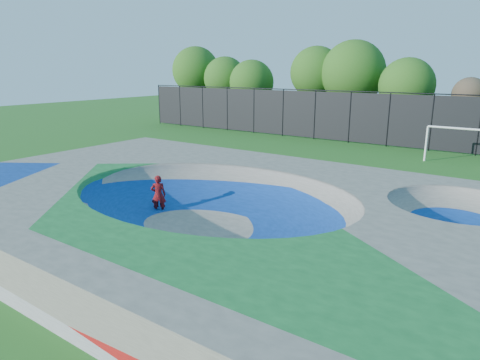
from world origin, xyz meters
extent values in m
plane|color=#1E5A19|center=(0.00, 0.00, 0.00)|extent=(120.00, 120.00, 0.00)
cube|color=gray|center=(0.00, 0.00, 0.75)|extent=(22.00, 14.00, 1.50)
imported|color=red|center=(-2.80, 0.10, 0.81)|extent=(0.70, 0.68, 1.62)
cube|color=black|center=(-2.80, 0.10, 0.03)|extent=(0.74, 0.67, 0.05)
cylinder|color=white|center=(3.58, 17.16, 1.11)|extent=(0.12, 0.12, 2.21)
cylinder|color=white|center=(5.24, 17.16, 2.21)|extent=(3.32, 0.12, 0.12)
cylinder|color=black|center=(-24.00, 21.00, 2.00)|extent=(0.09, 0.09, 4.00)
cylinder|color=black|center=(-21.00, 21.00, 2.00)|extent=(0.09, 0.09, 4.00)
cylinder|color=black|center=(-18.00, 21.00, 2.00)|extent=(0.09, 0.09, 4.00)
cylinder|color=black|center=(-15.00, 21.00, 2.00)|extent=(0.09, 0.09, 4.00)
cylinder|color=black|center=(-12.00, 21.00, 2.00)|extent=(0.09, 0.09, 4.00)
cylinder|color=black|center=(-9.00, 21.00, 2.00)|extent=(0.09, 0.09, 4.00)
cylinder|color=black|center=(-6.00, 21.00, 2.00)|extent=(0.09, 0.09, 4.00)
cylinder|color=black|center=(-3.00, 21.00, 2.00)|extent=(0.09, 0.09, 4.00)
cylinder|color=black|center=(0.00, 21.00, 2.00)|extent=(0.09, 0.09, 4.00)
cylinder|color=black|center=(3.00, 21.00, 2.00)|extent=(0.09, 0.09, 4.00)
cylinder|color=black|center=(6.00, 21.00, 2.00)|extent=(0.09, 0.09, 4.00)
cube|color=black|center=(0.00, 21.00, 2.00)|extent=(48.00, 0.03, 3.80)
cylinder|color=black|center=(0.00, 21.00, 4.00)|extent=(48.00, 0.08, 0.08)
cylinder|color=#483124|center=(-23.72, 26.69, 1.75)|extent=(0.44, 0.44, 3.49)
sphere|color=#255616|center=(-23.72, 26.69, 5.49)|extent=(5.31, 5.31, 5.31)
cylinder|color=#483124|center=(-19.08, 26.08, 1.49)|extent=(0.44, 0.44, 2.98)
sphere|color=#255616|center=(-19.08, 26.08, 4.68)|extent=(4.55, 4.55, 4.55)
cylinder|color=#483124|center=(-15.03, 25.12, 1.34)|extent=(0.44, 0.44, 2.68)
sphere|color=#255616|center=(-15.03, 25.12, 4.35)|extent=(4.45, 4.45, 4.45)
cylinder|color=#483124|center=(-8.92, 27.03, 1.76)|extent=(0.44, 0.44, 3.51)
sphere|color=#255616|center=(-8.92, 27.03, 5.35)|extent=(4.89, 4.89, 4.89)
cylinder|color=#483124|center=(-5.17, 26.79, 1.60)|extent=(0.44, 0.44, 3.21)
sphere|color=#255616|center=(-5.17, 26.79, 5.35)|extent=(5.72, 5.72, 5.72)
cylinder|color=#483124|center=(-0.04, 25.33, 1.36)|extent=(0.44, 0.44, 2.71)
sphere|color=#255616|center=(-0.04, 25.33, 4.38)|extent=(4.44, 4.44, 4.44)
cylinder|color=#483124|center=(4.37, 26.87, 1.34)|extent=(0.44, 0.44, 2.67)
sphere|color=brown|center=(4.37, 26.87, 3.77)|extent=(2.60, 2.60, 2.60)
camera|label=1|loc=(9.34, -11.43, 5.73)|focal=32.00mm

